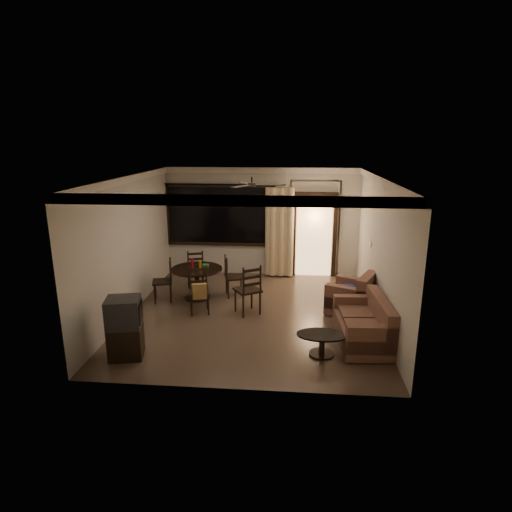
# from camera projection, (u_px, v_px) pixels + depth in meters

# --- Properties ---
(ground) EXTENTS (5.50, 5.50, 0.00)m
(ground) POSITION_uv_depth(u_px,v_px,m) (252.00, 314.00, 8.83)
(ground) COLOR #7F6651
(ground) RESTS_ON ground
(room_shell) EXTENTS (5.50, 6.70, 5.50)m
(room_shell) POSITION_uv_depth(u_px,v_px,m) (284.00, 212.00, 9.99)
(room_shell) COLOR beige
(room_shell) RESTS_ON ground
(dining_table) EXTENTS (1.13, 1.13, 0.93)m
(dining_table) POSITION_uv_depth(u_px,v_px,m) (197.00, 275.00, 9.56)
(dining_table) COLOR black
(dining_table) RESTS_ON ground
(dining_chair_west) EXTENTS (0.52, 0.52, 0.95)m
(dining_chair_west) POSITION_uv_depth(u_px,v_px,m) (163.00, 289.00, 9.48)
(dining_chair_west) COLOR black
(dining_chair_west) RESTS_ON ground
(dining_chair_east) EXTENTS (0.52, 0.52, 0.95)m
(dining_chair_east) POSITION_uv_depth(u_px,v_px,m) (234.00, 284.00, 9.78)
(dining_chair_east) COLOR black
(dining_chair_east) RESTS_ON ground
(dining_chair_south) EXTENTS (0.52, 0.56, 0.95)m
(dining_chair_south) POSITION_uv_depth(u_px,v_px,m) (199.00, 299.00, 8.82)
(dining_chair_south) COLOR black
(dining_chair_south) RESTS_ON ground
(dining_chair_north) EXTENTS (0.52, 0.52, 0.95)m
(dining_chair_north) POSITION_uv_depth(u_px,v_px,m) (196.00, 276.00, 10.38)
(dining_chair_north) COLOR black
(dining_chair_north) RESTS_ON ground
(tv_cabinet) EXTENTS (0.63, 0.59, 1.03)m
(tv_cabinet) POSITION_uv_depth(u_px,v_px,m) (125.00, 328.00, 6.98)
(tv_cabinet) COLOR black
(tv_cabinet) RESTS_ON ground
(sofa) EXTENTS (0.90, 1.56, 0.81)m
(sofa) POSITION_uv_depth(u_px,v_px,m) (365.00, 326.00, 7.50)
(sofa) COLOR #462B20
(sofa) RESTS_ON ground
(armchair) EXTENTS (1.12, 1.12, 0.85)m
(armchair) POSITION_uv_depth(u_px,v_px,m) (353.00, 297.00, 8.79)
(armchair) COLOR #462B20
(armchair) RESTS_ON ground
(coffee_table) EXTENTS (0.86, 0.51, 0.38)m
(coffee_table) POSITION_uv_depth(u_px,v_px,m) (322.00, 341.00, 7.11)
(coffee_table) COLOR black
(coffee_table) RESTS_ON ground
(side_chair) EXTENTS (0.65, 0.65, 1.06)m
(side_chair) POSITION_uv_depth(u_px,v_px,m) (248.00, 299.00, 8.80)
(side_chair) COLOR black
(side_chair) RESTS_ON ground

